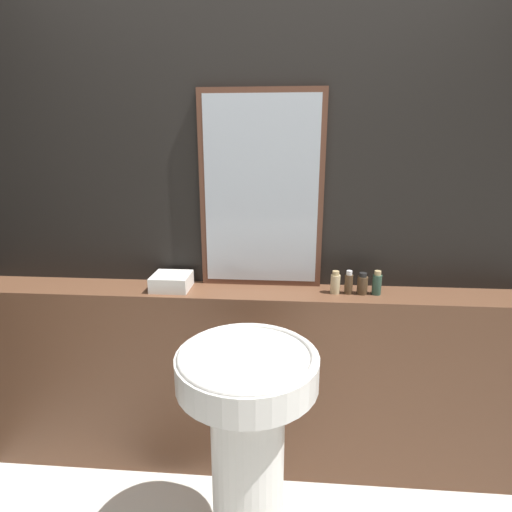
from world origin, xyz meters
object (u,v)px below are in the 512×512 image
mirror (261,192)px  body_wash_bottle (377,284)px  conditioner_bottle (349,283)px  pedestal_sink (248,439)px  towel_stack (172,282)px  lotion_bottle (362,284)px  shampoo_bottle (335,283)px

mirror → body_wash_bottle: 0.67m
mirror → conditioner_bottle: bearing=-13.3°
body_wash_bottle → conditioner_bottle: bearing=180.0°
pedestal_sink → conditioner_bottle: size_ratio=8.50×
mirror → conditioner_bottle: 0.58m
mirror → towel_stack: 0.59m
towel_stack → lotion_bottle: size_ratio=1.74×
mirror → body_wash_bottle: size_ratio=8.02×
body_wash_bottle → towel_stack: bearing=180.0°
towel_stack → lotion_bottle: bearing=0.0°
shampoo_bottle → towel_stack: bearing=180.0°
towel_stack → conditioner_bottle: (0.82, 0.00, 0.02)m
mirror → towel_stack: (-0.41, -0.10, -0.41)m
pedestal_sink → shampoo_bottle: bearing=55.2°
conditioner_bottle → lotion_bottle: conditioner_bottle is taller
mirror → shampoo_bottle: size_ratio=8.44×
pedestal_sink → shampoo_bottle: 0.76m
lotion_bottle → shampoo_bottle: bearing=180.0°
pedestal_sink → conditioner_bottle: conditioner_bottle is taller
pedestal_sink → lotion_bottle: (0.47, 0.51, 0.44)m
pedestal_sink → conditioner_bottle: (0.41, 0.51, 0.44)m
pedestal_sink → conditioner_bottle: 0.79m
conditioner_bottle → body_wash_bottle: (0.13, 0.00, 0.00)m
towel_stack → body_wash_bottle: bearing=0.0°
conditioner_bottle → body_wash_bottle: size_ratio=0.98×
pedestal_sink → towel_stack: 0.78m
lotion_bottle → towel_stack: bearing=180.0°
shampoo_bottle → lotion_bottle: 0.12m
shampoo_bottle → conditioner_bottle: bearing=0.0°
mirror → towel_stack: mirror is taller
shampoo_bottle → conditioner_bottle: size_ratio=0.97×
towel_stack → shampoo_bottle: shampoo_bottle is taller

